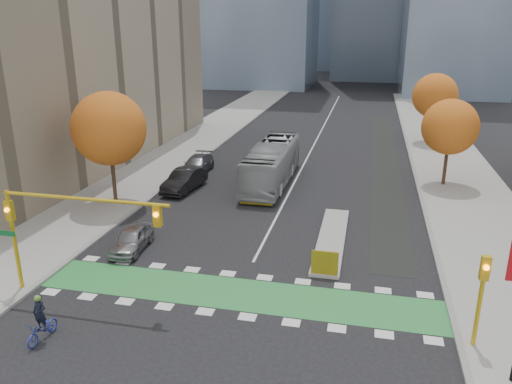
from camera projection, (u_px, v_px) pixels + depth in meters
The scene contains 21 objects.
ground at pixel (228, 310), 23.05m from camera, with size 300.00×300.00×0.00m, color black.
sidewalk_west at pixel (144, 172), 44.36m from camera, with size 7.00×120.00×0.15m, color gray.
sidewalk_east at pixel (466, 194), 38.66m from camera, with size 7.00×120.00×0.15m, color gray.
curb_west at pixel (181, 175), 43.62m from camera, with size 0.30×120.00×0.16m, color gray.
curb_east at pixel (419, 191), 39.40m from camera, with size 0.30×120.00×0.16m, color gray.
bike_crossing at pixel (237, 293), 24.43m from camera, with size 20.00×3.00×0.01m, color #2B833B.
centre_line at pixel (319, 134), 60.02m from camera, with size 0.15×70.00×0.01m, color silver.
bike_lane_paint at pixel (385, 158), 49.20m from camera, with size 2.50×50.00×0.01m, color black.
median_island at pixel (332, 239), 30.50m from camera, with size 1.60×10.00×0.16m, color gray.
hazard_board at pixel (325, 263), 25.83m from camera, with size 1.40×0.12×1.30m, color yellow.
building_west at pixel (35, 25), 44.48m from camera, with size 16.00×44.00×25.00m, color gray.
tree_west at pixel (109, 129), 34.89m from camera, with size 5.20×5.20×8.22m.
tree_east_near at pixel (450, 127), 39.31m from camera, with size 4.40×4.40×7.08m.
tree_east_far at pixel (435, 96), 53.87m from camera, with size 4.80×4.80×7.65m.
traffic_signal_west at pixel (58, 219), 22.97m from camera, with size 8.53×0.56×5.20m.
traffic_signal_east at pixel (482, 288), 19.49m from camera, with size 0.35×0.43×4.10m.
cyclist at pixel (42, 325), 20.64m from camera, with size 0.75×1.86×2.10m.
bus at pixel (272, 163), 41.03m from camera, with size 2.84×12.12×3.38m, color #969B9D.
parked_car_a at pixel (132, 239), 28.99m from camera, with size 1.60×3.99×1.36m, color gray.
parked_car_b at pixel (184, 180), 39.48m from camera, with size 1.78×5.10×1.68m, color black.
parked_car_c at pixel (197, 165), 44.28m from camera, with size 2.07×5.08×1.48m, color #4A4B4F.
Camera 1 is at (5.72, -19.33, 12.49)m, focal length 35.00 mm.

